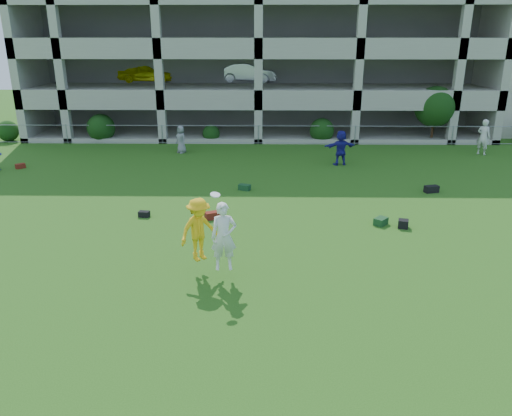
{
  "coord_description": "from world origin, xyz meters",
  "views": [
    {
      "loc": [
        0.4,
        -11.73,
        6.6
      ],
      "look_at": [
        0.14,
        3.0,
        1.4
      ],
      "focal_mm": 35.0,
      "sensor_mm": 36.0,
      "label": 1
    }
  ],
  "objects_px": {
    "bystander_d": "(341,148)",
    "bystander_e": "(483,137)",
    "parking_garage": "(260,41)",
    "crate_d": "(403,224)",
    "bystander_c": "(181,139)",
    "frisbee_contest": "(206,232)"
  },
  "relations": [
    {
      "from": "bystander_d",
      "to": "parking_garage",
      "type": "height_order",
      "value": "parking_garage"
    },
    {
      "from": "parking_garage",
      "to": "crate_d",
      "type": "bearing_deg",
      "value": -76.69
    },
    {
      "from": "bystander_c",
      "to": "crate_d",
      "type": "xyz_separation_m",
      "value": [
        9.79,
        -11.6,
        -0.64
      ]
    },
    {
      "from": "bystander_e",
      "to": "parking_garage",
      "type": "xyz_separation_m",
      "value": [
        -12.81,
        11.27,
        5.01
      ]
    },
    {
      "from": "bystander_e",
      "to": "crate_d",
      "type": "bearing_deg",
      "value": 100.6
    },
    {
      "from": "bystander_d",
      "to": "bystander_e",
      "type": "distance_m",
      "value": 8.78
    },
    {
      "from": "bystander_c",
      "to": "frisbee_contest",
      "type": "distance_m",
      "value": 15.7
    },
    {
      "from": "bystander_e",
      "to": "crate_d",
      "type": "height_order",
      "value": "bystander_e"
    },
    {
      "from": "bystander_d",
      "to": "bystander_e",
      "type": "bearing_deg",
      "value": -176.78
    },
    {
      "from": "bystander_e",
      "to": "bystander_d",
      "type": "bearing_deg",
      "value": 60.03
    },
    {
      "from": "bystander_c",
      "to": "frisbee_contest",
      "type": "height_order",
      "value": "frisbee_contest"
    },
    {
      "from": "bystander_d",
      "to": "crate_d",
      "type": "relative_size",
      "value": 5.22
    },
    {
      "from": "parking_garage",
      "to": "frisbee_contest",
      "type": "bearing_deg",
      "value": -92.61
    },
    {
      "from": "bystander_c",
      "to": "parking_garage",
      "type": "relative_size",
      "value": 0.05
    },
    {
      "from": "crate_d",
      "to": "parking_garage",
      "type": "distance_m",
      "value": 24.11
    },
    {
      "from": "parking_garage",
      "to": "bystander_c",
      "type": "bearing_deg",
      "value": -111.54
    },
    {
      "from": "bystander_d",
      "to": "crate_d",
      "type": "xyz_separation_m",
      "value": [
        0.99,
        -8.99,
        -0.76
      ]
    },
    {
      "from": "frisbee_contest",
      "to": "parking_garage",
      "type": "height_order",
      "value": "parking_garage"
    },
    {
      "from": "parking_garage",
      "to": "bystander_d",
      "type": "bearing_deg",
      "value": -72.3
    },
    {
      "from": "bystander_c",
      "to": "frisbee_contest",
      "type": "relative_size",
      "value": 0.7
    },
    {
      "from": "bystander_c",
      "to": "bystander_e",
      "type": "distance_m",
      "value": 17.22
    },
    {
      "from": "frisbee_contest",
      "to": "parking_garage",
      "type": "xyz_separation_m",
      "value": [
        1.21,
        26.51,
        4.68
      ]
    }
  ]
}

